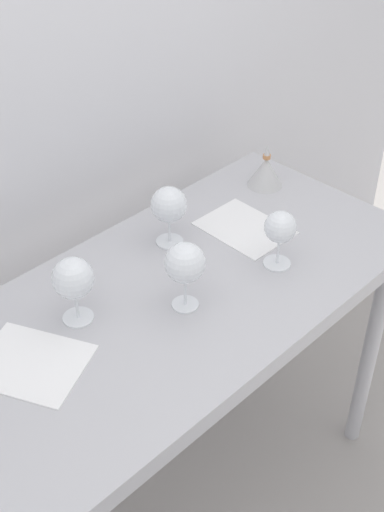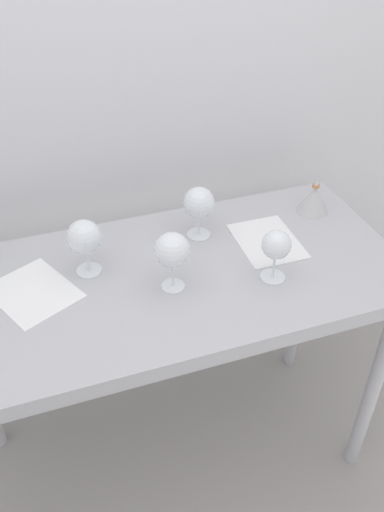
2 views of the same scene
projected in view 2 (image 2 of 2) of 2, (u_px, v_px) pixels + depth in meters
ground_plane at (173, 449)px, 2.12m from camera, size 6.00×6.00×0.00m
back_wall at (118, 81)px, 1.69m from camera, size 3.80×0.04×2.60m
steel_counter at (168, 302)px, 1.63m from camera, size 1.40×0.65×0.90m
wine_glass_far_right at (199, 204)px, 1.65m from camera, size 0.10×0.10×0.17m
wine_glass_far_left at (84, 238)px, 1.50m from camera, size 0.10×0.10×0.17m
wine_glass_near_right at (276, 246)px, 1.48m from camera, size 0.08×0.08×0.16m
wine_glass_near_center at (173, 251)px, 1.44m from camera, size 0.10×0.10×0.18m
tasting_sheet_upper at (267, 241)px, 1.69m from camera, size 0.19×0.25×0.00m
tasting_sheet_lower at (33, 292)px, 1.50m from camera, size 0.28×0.30×0.00m
decanter_funnel at (314, 199)px, 1.80m from camera, size 0.11×0.11×0.13m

